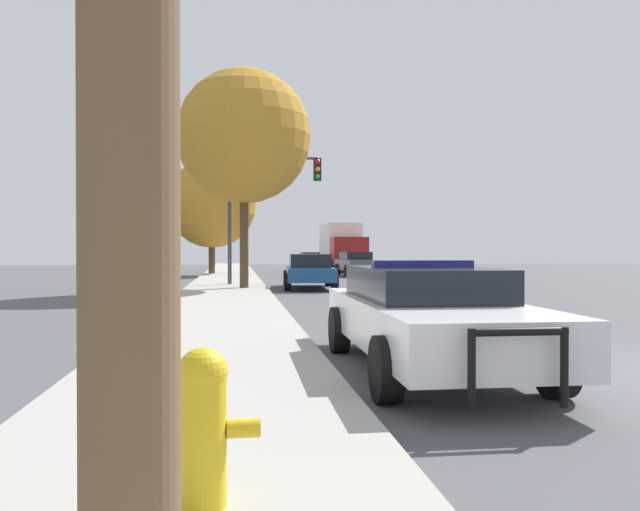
{
  "coord_description": "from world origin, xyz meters",
  "views": [
    {
      "loc": [
        -4.76,
        -7.27,
        1.52
      ],
      "look_at": [
        -0.91,
        21.01,
        1.23
      ],
      "focal_mm": 35.0,
      "sensor_mm": 36.0,
      "label": 1
    }
  ],
  "objects_px": {
    "tree_sidewalk_mid": "(244,137)",
    "tree_sidewalk_far": "(212,203)",
    "car_background_oncoming": "(356,263)",
    "car_background_distant": "(311,260)",
    "car_background_midblock": "(309,270)",
    "police_car": "(427,314)",
    "box_truck": "(342,246)",
    "fire_hydrant": "(203,422)",
    "traffic_light": "(267,192)"
  },
  "relations": [
    {
      "from": "fire_hydrant",
      "to": "box_truck",
      "type": "distance_m",
      "value": 39.45
    },
    {
      "from": "tree_sidewalk_far",
      "to": "tree_sidewalk_mid",
      "type": "bearing_deg",
      "value": -83.12
    },
    {
      "from": "fire_hydrant",
      "to": "police_car",
      "type": "bearing_deg",
      "value": 58.34
    },
    {
      "from": "car_background_oncoming",
      "to": "tree_sidewalk_far",
      "type": "height_order",
      "value": "tree_sidewalk_far"
    },
    {
      "from": "police_car",
      "to": "traffic_light",
      "type": "distance_m",
      "value": 17.8
    },
    {
      "from": "car_background_oncoming",
      "to": "car_background_distant",
      "type": "distance_m",
      "value": 11.62
    },
    {
      "from": "car_background_oncoming",
      "to": "car_background_distant",
      "type": "xyz_separation_m",
      "value": [
        -1.21,
        11.55,
        -0.03
      ]
    },
    {
      "from": "fire_hydrant",
      "to": "car_background_midblock",
      "type": "bearing_deg",
      "value": 81.65
    },
    {
      "from": "tree_sidewalk_mid",
      "to": "car_background_midblock",
      "type": "bearing_deg",
      "value": 26.25
    },
    {
      "from": "car_background_oncoming",
      "to": "box_truck",
      "type": "bearing_deg",
      "value": -95.51
    },
    {
      "from": "traffic_light",
      "to": "tree_sidewalk_mid",
      "type": "height_order",
      "value": "tree_sidewalk_mid"
    },
    {
      "from": "police_car",
      "to": "box_truck",
      "type": "height_order",
      "value": "box_truck"
    },
    {
      "from": "traffic_light",
      "to": "car_background_distant",
      "type": "relative_size",
      "value": 1.32
    },
    {
      "from": "car_background_distant",
      "to": "car_background_oncoming",
      "type": "bearing_deg",
      "value": -83.95
    },
    {
      "from": "box_truck",
      "to": "tree_sidewalk_far",
      "type": "xyz_separation_m",
      "value": [
        -8.59,
        -5.72,
        2.42
      ]
    },
    {
      "from": "box_truck",
      "to": "police_car",
      "type": "bearing_deg",
      "value": 81.65
    },
    {
      "from": "traffic_light",
      "to": "tree_sidewalk_far",
      "type": "xyz_separation_m",
      "value": [
        -2.59,
        11.38,
        0.34
      ]
    },
    {
      "from": "fire_hydrant",
      "to": "box_truck",
      "type": "relative_size",
      "value": 0.13
    },
    {
      "from": "police_car",
      "to": "tree_sidewalk_mid",
      "type": "height_order",
      "value": "tree_sidewalk_mid"
    },
    {
      "from": "police_car",
      "to": "tree_sidewalk_far",
      "type": "distance_m",
      "value": 29.31
    },
    {
      "from": "car_background_distant",
      "to": "tree_sidewalk_far",
      "type": "relative_size",
      "value": 0.6
    },
    {
      "from": "box_truck",
      "to": "tree_sidewalk_mid",
      "type": "distance_m",
      "value": 21.03
    },
    {
      "from": "car_background_oncoming",
      "to": "car_background_midblock",
      "type": "bearing_deg",
      "value": 67.8
    },
    {
      "from": "traffic_light",
      "to": "car_background_oncoming",
      "type": "height_order",
      "value": "traffic_light"
    },
    {
      "from": "car_background_midblock",
      "to": "car_background_oncoming",
      "type": "relative_size",
      "value": 1.12
    },
    {
      "from": "car_background_oncoming",
      "to": "car_background_distant",
      "type": "relative_size",
      "value": 1.08
    },
    {
      "from": "police_car",
      "to": "car_background_oncoming",
      "type": "bearing_deg",
      "value": -98.46
    },
    {
      "from": "car_background_midblock",
      "to": "tree_sidewalk_far",
      "type": "distance_m",
      "value": 13.64
    },
    {
      "from": "fire_hydrant",
      "to": "car_background_midblock",
      "type": "height_order",
      "value": "car_background_midblock"
    },
    {
      "from": "police_car",
      "to": "car_background_distant",
      "type": "xyz_separation_m",
      "value": [
        3.17,
        38.54,
        -0.01
      ]
    },
    {
      "from": "tree_sidewalk_mid",
      "to": "tree_sidewalk_far",
      "type": "height_order",
      "value": "tree_sidewalk_mid"
    },
    {
      "from": "car_background_oncoming",
      "to": "tree_sidewalk_far",
      "type": "xyz_separation_m",
      "value": [
        -8.11,
        1.88,
        3.43
      ]
    },
    {
      "from": "fire_hydrant",
      "to": "car_background_distant",
      "type": "distance_m",
      "value": 43.07
    },
    {
      "from": "car_background_midblock",
      "to": "car_background_distant",
      "type": "height_order",
      "value": "car_background_midblock"
    },
    {
      "from": "police_car",
      "to": "traffic_light",
      "type": "height_order",
      "value": "traffic_light"
    },
    {
      "from": "car_background_distant",
      "to": "tree_sidewalk_far",
      "type": "distance_m",
      "value": 12.38
    },
    {
      "from": "fire_hydrant",
      "to": "car_background_distant",
      "type": "relative_size",
      "value": 0.22
    },
    {
      "from": "car_background_midblock",
      "to": "tree_sidewalk_far",
      "type": "xyz_separation_m",
      "value": [
        -4.18,
        12.52,
        3.45
      ]
    },
    {
      "from": "box_truck",
      "to": "car_background_midblock",
      "type": "bearing_deg",
      "value": 76.05
    },
    {
      "from": "car_background_midblock",
      "to": "car_background_oncoming",
      "type": "bearing_deg",
      "value": 73.32
    },
    {
      "from": "car_background_midblock",
      "to": "tree_sidewalk_mid",
      "type": "distance_m",
      "value": 5.63
    },
    {
      "from": "police_car",
      "to": "car_background_distant",
      "type": "height_order",
      "value": "police_car"
    },
    {
      "from": "box_truck",
      "to": "tree_sidewalk_mid",
      "type": "xyz_separation_m",
      "value": [
        -6.93,
        -19.48,
        3.85
      ]
    },
    {
      "from": "car_background_midblock",
      "to": "car_background_oncoming",
      "type": "xyz_separation_m",
      "value": [
        3.93,
        10.64,
        0.02
      ]
    },
    {
      "from": "fire_hydrant",
      "to": "tree_sidewalk_mid",
      "type": "xyz_separation_m",
      "value": [
        0.49,
        19.25,
        5.0
      ]
    },
    {
      "from": "car_background_distant",
      "to": "tree_sidewalk_mid",
      "type": "distance_m",
      "value": 24.51
    },
    {
      "from": "fire_hydrant",
      "to": "traffic_light",
      "type": "bearing_deg",
      "value": 86.25
    },
    {
      "from": "car_background_midblock",
      "to": "tree_sidewalk_mid",
      "type": "relative_size",
      "value": 0.61
    },
    {
      "from": "traffic_light",
      "to": "tree_sidewalk_mid",
      "type": "xyz_separation_m",
      "value": [
        -0.93,
        -2.38,
        1.77
      ]
    },
    {
      "from": "traffic_light",
      "to": "box_truck",
      "type": "xyz_separation_m",
      "value": [
        6.0,
        17.1,
        -2.08
      ]
    }
  ]
}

